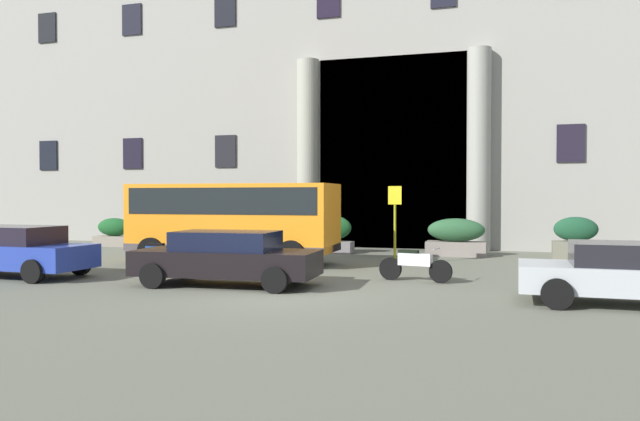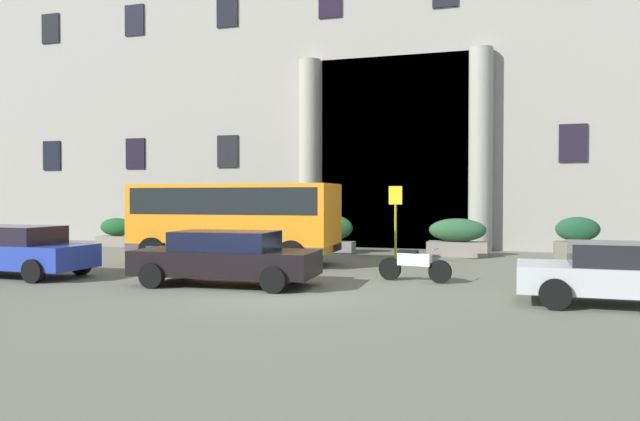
{
  "view_description": "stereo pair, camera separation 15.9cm",
  "coord_description": "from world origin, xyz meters",
  "px_view_note": "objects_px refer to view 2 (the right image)",
  "views": [
    {
      "loc": [
        4.96,
        -12.97,
        2.22
      ],
      "look_at": [
        -0.26,
        4.31,
        1.81
      ],
      "focal_mm": 34.26,
      "sensor_mm": 36.0,
      "label": 1
    },
    {
      "loc": [
        5.11,
        -12.92,
        2.22
      ],
      "look_at": [
        -0.26,
        4.31,
        1.81
      ],
      "focal_mm": 34.26,
      "sensor_mm": 36.0,
      "label": 2
    }
  ],
  "objects_px": {
    "white_taxi_kerbside": "(226,257)",
    "bus_stop_sign": "(396,216)",
    "hedge_planter_far_east": "(457,238)",
    "scooter_by_planter": "(413,264)",
    "parked_compact_extra": "(634,273)",
    "orange_minibus": "(234,216)",
    "hedge_planter_west": "(327,234)",
    "hedge_planter_entrance_left": "(236,232)",
    "hedge_planter_far_west": "(117,233)",
    "hedge_planter_entrance_right": "(578,239)",
    "motorcycle_near_kerb": "(160,255)",
    "parked_coupe_end": "(14,250)"
  },
  "relations": [
    {
      "from": "orange_minibus",
      "to": "hedge_planter_far_east",
      "type": "relative_size",
      "value": 3.12
    },
    {
      "from": "motorcycle_near_kerb",
      "to": "hedge_planter_entrance_left",
      "type": "bearing_deg",
      "value": 92.99
    },
    {
      "from": "white_taxi_kerbside",
      "to": "motorcycle_near_kerb",
      "type": "height_order",
      "value": "white_taxi_kerbside"
    },
    {
      "from": "bus_stop_sign",
      "to": "hedge_planter_entrance_right",
      "type": "xyz_separation_m",
      "value": [
        5.86,
        3.25,
        -0.86
      ]
    },
    {
      "from": "white_taxi_kerbside",
      "to": "bus_stop_sign",
      "type": "bearing_deg",
      "value": 59.04
    },
    {
      "from": "orange_minibus",
      "to": "scooter_by_planter",
      "type": "bearing_deg",
      "value": -23.29
    },
    {
      "from": "hedge_planter_far_west",
      "to": "orange_minibus",
      "type": "bearing_deg",
      "value": -31.38
    },
    {
      "from": "hedge_planter_entrance_right",
      "to": "hedge_planter_west",
      "type": "bearing_deg",
      "value": -179.79
    },
    {
      "from": "orange_minibus",
      "to": "parked_coupe_end",
      "type": "xyz_separation_m",
      "value": [
        -4.45,
        -4.79,
        -0.86
      ]
    },
    {
      "from": "hedge_planter_far_east",
      "to": "motorcycle_near_kerb",
      "type": "relative_size",
      "value": 1.09
    },
    {
      "from": "hedge_planter_far_east",
      "to": "scooter_by_planter",
      "type": "height_order",
      "value": "hedge_planter_far_east"
    },
    {
      "from": "hedge_planter_far_west",
      "to": "hedge_planter_entrance_right",
      "type": "bearing_deg",
      "value": -0.88
    },
    {
      "from": "scooter_by_planter",
      "to": "bus_stop_sign",
      "type": "bearing_deg",
      "value": 117.02
    },
    {
      "from": "hedge_planter_entrance_left",
      "to": "bus_stop_sign",
      "type": "bearing_deg",
      "value": -25.38
    },
    {
      "from": "bus_stop_sign",
      "to": "motorcycle_near_kerb",
      "type": "bearing_deg",
      "value": -149.7
    },
    {
      "from": "hedge_planter_entrance_left",
      "to": "parked_compact_extra",
      "type": "distance_m",
      "value": 16.55
    },
    {
      "from": "hedge_planter_entrance_right",
      "to": "parked_compact_extra",
      "type": "distance_m",
      "value": 9.5
    },
    {
      "from": "motorcycle_near_kerb",
      "to": "hedge_planter_entrance_right",
      "type": "bearing_deg",
      "value": 25.6
    },
    {
      "from": "orange_minibus",
      "to": "hedge_planter_west",
      "type": "relative_size",
      "value": 3.17
    },
    {
      "from": "hedge_planter_entrance_right",
      "to": "white_taxi_kerbside",
      "type": "distance_m",
      "value": 12.96
    },
    {
      "from": "hedge_planter_entrance_right",
      "to": "hedge_planter_entrance_left",
      "type": "distance_m",
      "value": 13.24
    },
    {
      "from": "parked_compact_extra",
      "to": "hedge_planter_far_east",
      "type": "bearing_deg",
      "value": 114.87
    },
    {
      "from": "hedge_planter_far_west",
      "to": "hedge_planter_entrance_left",
      "type": "xyz_separation_m",
      "value": [
        5.9,
        -0.04,
        0.12
      ]
    },
    {
      "from": "white_taxi_kerbside",
      "to": "parked_compact_extra",
      "type": "distance_m",
      "value": 9.18
    },
    {
      "from": "bus_stop_sign",
      "to": "hedge_planter_far_west",
      "type": "height_order",
      "value": "bus_stop_sign"
    },
    {
      "from": "hedge_planter_far_west",
      "to": "hedge_planter_entrance_left",
      "type": "height_order",
      "value": "hedge_planter_entrance_left"
    },
    {
      "from": "parked_compact_extra",
      "to": "motorcycle_near_kerb",
      "type": "bearing_deg",
      "value": 169.85
    },
    {
      "from": "hedge_planter_entrance_right",
      "to": "parked_compact_extra",
      "type": "height_order",
      "value": "hedge_planter_entrance_right"
    },
    {
      "from": "hedge_planter_entrance_right",
      "to": "motorcycle_near_kerb",
      "type": "relative_size",
      "value": 0.76
    },
    {
      "from": "bus_stop_sign",
      "to": "white_taxi_kerbside",
      "type": "relative_size",
      "value": 0.55
    },
    {
      "from": "hedge_planter_west",
      "to": "parked_compact_extra",
      "type": "relative_size",
      "value": 0.48
    },
    {
      "from": "hedge_planter_far_west",
      "to": "scooter_by_planter",
      "type": "relative_size",
      "value": 0.88
    },
    {
      "from": "hedge_planter_far_east",
      "to": "parked_coupe_end",
      "type": "height_order",
      "value": "same"
    },
    {
      "from": "bus_stop_sign",
      "to": "hedge_planter_far_west",
      "type": "bearing_deg",
      "value": 165.07
    },
    {
      "from": "orange_minibus",
      "to": "parked_compact_extra",
      "type": "relative_size",
      "value": 1.51
    },
    {
      "from": "hedge_planter_entrance_right",
      "to": "motorcycle_near_kerb",
      "type": "bearing_deg",
      "value": -150.33
    },
    {
      "from": "hedge_planter_entrance_left",
      "to": "scooter_by_planter",
      "type": "bearing_deg",
      "value": -41.0
    },
    {
      "from": "hedge_planter_entrance_left",
      "to": "parked_coupe_end",
      "type": "distance_m",
      "value": 9.96
    },
    {
      "from": "orange_minibus",
      "to": "motorcycle_near_kerb",
      "type": "xyz_separation_m",
      "value": [
        -1.33,
        -2.36,
        -1.13
      ]
    },
    {
      "from": "hedge_planter_west",
      "to": "parked_coupe_end",
      "type": "distance_m",
      "value": 11.33
    },
    {
      "from": "orange_minibus",
      "to": "hedge_planter_entrance_left",
      "type": "bearing_deg",
      "value": 112.82
    },
    {
      "from": "scooter_by_planter",
      "to": "orange_minibus",
      "type": "bearing_deg",
      "value": 168.72
    },
    {
      "from": "hedge_planter_west",
      "to": "hedge_planter_far_west",
      "type": "xyz_separation_m",
      "value": [
        -9.97,
        0.33,
        -0.13
      ]
    },
    {
      "from": "parked_coupe_end",
      "to": "hedge_planter_west",
      "type": "bearing_deg",
      "value": 57.68
    },
    {
      "from": "hedge_planter_far_west",
      "to": "hedge_planter_far_east",
      "type": "relative_size",
      "value": 0.78
    },
    {
      "from": "orange_minibus",
      "to": "bus_stop_sign",
      "type": "xyz_separation_m",
      "value": [
        5.14,
        1.42,
        0.01
      ]
    },
    {
      "from": "orange_minibus",
      "to": "hedge_planter_far_west",
      "type": "relative_size",
      "value": 4.0
    },
    {
      "from": "orange_minibus",
      "to": "parked_coupe_end",
      "type": "bearing_deg",
      "value": -134.53
    },
    {
      "from": "parked_coupe_end",
      "to": "motorcycle_near_kerb",
      "type": "height_order",
      "value": "parked_coupe_end"
    },
    {
      "from": "orange_minibus",
      "to": "parked_coupe_end",
      "type": "distance_m",
      "value": 6.6
    }
  ]
}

